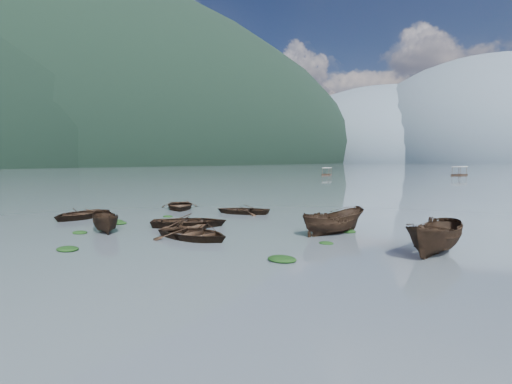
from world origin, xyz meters
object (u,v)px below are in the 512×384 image
Objects in this scene: pontoon_left at (327,175)px; pontoon_centre at (459,175)px; rowboat_3 at (194,228)px; rowboat_0 at (80,218)px.

pontoon_left is 38.72m from pontoon_centre.
pontoon_left reaches higher than rowboat_3.
pontoon_centre is at bearing 14.37° from pontoon_left.
pontoon_left reaches higher than rowboat_0.
pontoon_left is at bearing -139.84° from pontoon_centre.
rowboat_3 is (10.07, 1.71, 0.00)m from rowboat_0.
rowboat_0 is 114.36m from pontoon_centre.
rowboat_0 is 1.12× the size of rowboat_3.
pontoon_centre is at bearing -131.15° from rowboat_3.
pontoon_centre reaches higher than rowboat_0.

